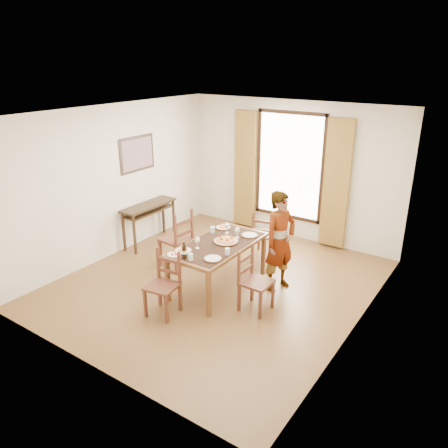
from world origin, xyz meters
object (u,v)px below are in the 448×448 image
Objects in this scene: console_table at (149,210)px; dining_table at (218,247)px; pasta_platter at (226,239)px; man at (280,241)px.

console_table is 0.72× the size of dining_table.
man is at bearing 30.11° from pasta_platter.
dining_table is at bearing -17.90° from console_table.
man reaches higher than console_table.
man is (2.90, -0.16, 0.11)m from console_table.
pasta_platter is (0.08, 0.10, 0.12)m from dining_table.
dining_table is 0.96m from man.
dining_table is 1.05× the size of man.
console_table is 2.91m from man.
dining_table is 4.17× the size of pasta_platter.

